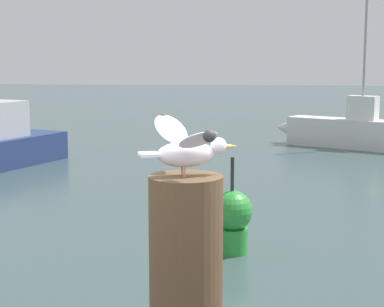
% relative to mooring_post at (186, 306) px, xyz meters
% --- Properties ---
extents(mooring_post, '(0.29, 0.29, 1.05)m').
position_rel_mooring_post_xyz_m(mooring_post, '(0.00, 0.00, 0.00)').
color(mooring_post, '#4C3823').
rests_on(mooring_post, harbor_quay).
extents(seagull, '(0.39, 0.67, 0.22)m').
position_rel_mooring_post_xyz_m(seagull, '(0.00, 0.00, 0.64)').
color(seagull, tan).
rests_on(seagull, mooring_post).
extents(boat_white, '(4.00, 2.71, 4.28)m').
position_rel_mooring_post_xyz_m(boat_white, '(2.88, 16.85, -1.16)').
color(boat_white, silver).
rests_on(boat_white, ground_plane).
extents(channel_buoy, '(0.56, 0.56, 1.33)m').
position_rel_mooring_post_xyz_m(channel_buoy, '(-0.01, 6.07, -1.20)').
color(channel_buoy, green).
rests_on(channel_buoy, ground_plane).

